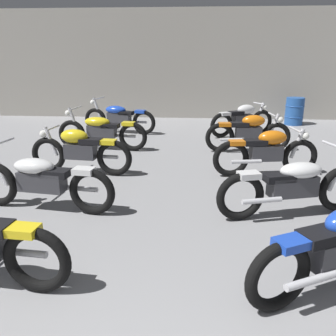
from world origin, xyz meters
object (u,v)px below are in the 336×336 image
object	(u,v)px
motorcycle_left_row_5	(119,117)
oil_drum	(294,111)
motorcycle_right_row_2	(294,185)
motorcycle_right_row_5	(243,119)
motorcycle_left_row_4	(101,130)
motorcycle_left_row_2	(41,180)
motorcycle_left_row_3	(80,150)
motorcycle_right_row_4	(249,132)
motorcycle_right_row_3	(267,151)

from	to	relation	value
motorcycle_left_row_5	oil_drum	xyz separation A→B (m)	(5.30, 1.62, -0.03)
motorcycle_left_row_5	motorcycle_right_row_2	distance (m)	6.29
motorcycle_right_row_5	oil_drum	size ratio (longest dim) A/B	2.13
motorcycle_right_row_2	motorcycle_left_row_4	bearing A→B (deg)	136.36
motorcycle_left_row_4	motorcycle_right_row_5	bearing A→B (deg)	26.48
oil_drum	motorcycle_left_row_2	bearing A→B (deg)	-127.63
motorcycle_left_row_2	motorcycle_right_row_2	xyz separation A→B (m)	(3.52, 0.06, 0.00)
motorcycle_left_row_3	motorcycle_right_row_2	world-z (taller)	motorcycle_right_row_2
motorcycle_left_row_2	motorcycle_right_row_5	xyz separation A→B (m)	(3.48, 5.16, 0.01)
motorcycle_left_row_2	motorcycle_left_row_5	world-z (taller)	same
motorcycle_left_row_2	motorcycle_right_row_4	world-z (taller)	motorcycle_left_row_2
motorcycle_left_row_3	motorcycle_right_row_3	world-z (taller)	same
motorcycle_right_row_3	motorcycle_right_row_5	world-z (taller)	same
motorcycle_left_row_4	motorcycle_right_row_5	world-z (taller)	motorcycle_left_row_4
motorcycle_right_row_3	motorcycle_right_row_2	bearing A→B (deg)	-88.75
motorcycle_right_row_3	motorcycle_left_row_5	bearing A→B (deg)	134.55
motorcycle_right_row_3	oil_drum	distance (m)	5.45
motorcycle_right_row_4	motorcycle_left_row_3	bearing A→B (deg)	-151.39
motorcycle_left_row_2	motorcycle_right_row_4	xyz separation A→B (m)	(3.40, 3.47, 0.01)
motorcycle_left_row_2	oil_drum	size ratio (longest dim) A/B	2.55
motorcycle_right_row_4	motorcycle_left_row_2	bearing A→B (deg)	-134.46
motorcycle_left_row_3	motorcycle_right_row_4	distance (m)	3.82
motorcycle_left_row_5	motorcycle_right_row_4	world-z (taller)	motorcycle_left_row_5
motorcycle_left_row_5	oil_drum	bearing A→B (deg)	16.96
motorcycle_left_row_4	motorcycle_right_row_3	world-z (taller)	motorcycle_left_row_4
motorcycle_left_row_5	oil_drum	world-z (taller)	motorcycle_left_row_5
motorcycle_left_row_3	motorcycle_right_row_4	xyz separation A→B (m)	(3.36, 1.83, 0.00)
motorcycle_left_row_5	motorcycle_right_row_3	world-z (taller)	motorcycle_left_row_5
motorcycle_left_row_4	motorcycle_left_row_5	distance (m)	1.87
motorcycle_left_row_5	motorcycle_right_row_5	bearing A→B (deg)	-2.19
motorcycle_left_row_5	motorcycle_right_row_4	distance (m)	3.84
motorcycle_right_row_3	motorcycle_right_row_5	xyz separation A→B (m)	(-0.00, 3.38, 0.00)
motorcycle_right_row_2	motorcycle_right_row_3	size ratio (longest dim) A/B	1.08
motorcycle_right_row_5	oil_drum	distance (m)	2.54
motorcycle_left_row_5	motorcycle_right_row_4	bearing A→B (deg)	-28.28
motorcycle_left_row_3	motorcycle_right_row_4	size ratio (longest dim) A/B	1.00
motorcycle_left_row_3	motorcycle_right_row_3	xyz separation A→B (m)	(3.43, 0.14, 0.00)
motorcycle_left_row_3	motorcycle_right_row_5	bearing A→B (deg)	45.71
motorcycle_right_row_3	motorcycle_right_row_4	distance (m)	1.70
motorcycle_left_row_3	motorcycle_right_row_2	size ratio (longest dim) A/B	0.93
motorcycle_right_row_4	oil_drum	distance (m)	3.94
motorcycle_left_row_2	motorcycle_left_row_3	bearing A→B (deg)	88.32
motorcycle_left_row_4	motorcycle_right_row_3	size ratio (longest dim) A/B	1.11
motorcycle_right_row_2	motorcycle_right_row_5	world-z (taller)	motorcycle_right_row_2
motorcycle_right_row_4	motorcycle_right_row_5	world-z (taller)	same
motorcycle_right_row_2	oil_drum	world-z (taller)	motorcycle_right_row_2
motorcycle_left_row_3	motorcycle_right_row_4	bearing A→B (deg)	28.61
motorcycle_left_row_4	oil_drum	size ratio (longest dim) A/B	2.55
motorcycle_right_row_5	motorcycle_left_row_4	bearing A→B (deg)	-153.52
motorcycle_right_row_4	motorcycle_right_row_5	xyz separation A→B (m)	(0.07, 1.69, 0.00)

